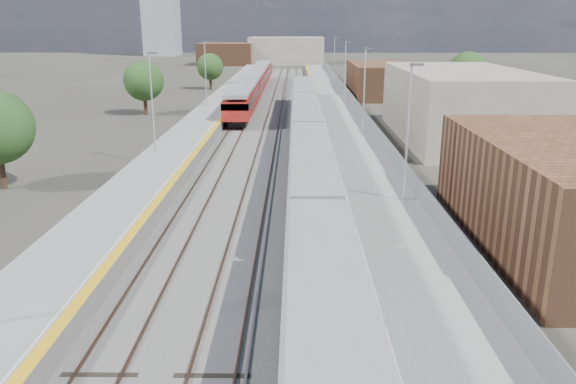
{
  "coord_description": "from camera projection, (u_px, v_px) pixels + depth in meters",
  "views": [
    {
      "loc": [
        0.53,
        -7.97,
        10.46
      ],
      "look_at": [
        0.17,
        19.52,
        2.2
      ],
      "focal_mm": 35.0,
      "sensor_mm": 36.0,
      "label": 1
    }
  ],
  "objects": [
    {
      "name": "platform_left",
      "position": [
        207.0,
        119.0,
        60.88
      ],
      "size": [
        4.3,
        155.0,
        8.52
      ],
      "color": "slate",
      "rests_on": "ground"
    },
    {
      "name": "buildings",
      "position": [
        221.0,
        23.0,
        140.53
      ],
      "size": [
        72.0,
        185.5,
        40.0
      ],
      "color": "brown",
      "rests_on": "ground"
    },
    {
      "name": "ground",
      "position": [
        290.0,
        128.0,
        58.53
      ],
      "size": [
        320.0,
        320.0,
        0.0
      ],
      "primitive_type": "plane",
      "color": "#47443A",
      "rests_on": "ground"
    },
    {
      "name": "tracks",
      "position": [
        276.0,
        121.0,
        62.52
      ],
      "size": [
        8.96,
        160.0,
        0.17
      ],
      "color": "#4C3323",
      "rests_on": "ground"
    },
    {
      "name": "ballast_bed",
      "position": [
        270.0,
        124.0,
        60.95
      ],
      "size": [
        10.5,
        155.0,
        0.06
      ],
      "primitive_type": "cube",
      "color": "#565451",
      "rests_on": "ground"
    },
    {
      "name": "tree_c",
      "position": [
        210.0,
        67.0,
        92.18
      ],
      "size": [
        4.33,
        4.33,
        5.87
      ],
      "color": "#382619",
      "rests_on": "ground"
    },
    {
      "name": "green_train",
      "position": [
        308.0,
        142.0,
        41.35
      ],
      "size": [
        2.7,
        75.14,
        2.97
      ],
      "color": "black",
      "rests_on": "ground"
    },
    {
      "name": "tree_b",
      "position": [
        144.0,
        81.0,
        66.07
      ],
      "size": [
        4.69,
        4.69,
        6.36
      ],
      "color": "#382619",
      "rests_on": "ground"
    },
    {
      "name": "red_train",
      "position": [
        255.0,
        83.0,
        83.04
      ],
      "size": [
        2.8,
        56.79,
        3.53
      ],
      "color": "black",
      "rests_on": "ground"
    },
    {
      "name": "tree_d",
      "position": [
        468.0,
        72.0,
        73.23
      ],
      "size": [
        5.21,
        5.21,
        7.06
      ],
      "color": "#382619",
      "rests_on": "ground"
    },
    {
      "name": "platform_right",
      "position": [
        339.0,
        119.0,
        60.7
      ],
      "size": [
        4.7,
        155.0,
        8.52
      ],
      "color": "slate",
      "rests_on": "ground"
    }
  ]
}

